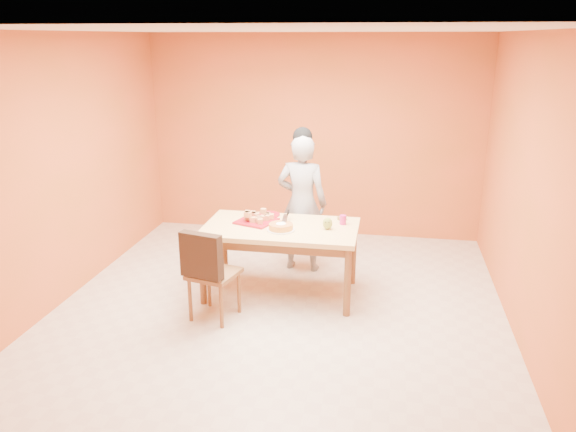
% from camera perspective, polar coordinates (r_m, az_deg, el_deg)
% --- Properties ---
extents(floor, '(5.00, 5.00, 0.00)m').
position_cam_1_polar(floor, '(5.73, -1.07, -9.74)').
color(floor, beige).
rests_on(floor, ground).
extents(ceiling, '(5.00, 5.00, 0.00)m').
position_cam_1_polar(ceiling, '(5.08, -1.25, 18.39)').
color(ceiling, white).
rests_on(ceiling, wall_back).
extents(wall_back, '(4.50, 0.00, 4.50)m').
position_cam_1_polar(wall_back, '(7.66, 2.61, 8.02)').
color(wall_back, '#CE562F').
rests_on(wall_back, floor).
extents(wall_left, '(0.00, 5.00, 5.00)m').
position_cam_1_polar(wall_left, '(6.09, -22.43, 4.15)').
color(wall_left, '#CE562F').
rests_on(wall_left, floor).
extents(wall_right, '(0.00, 5.00, 5.00)m').
position_cam_1_polar(wall_right, '(5.29, 23.52, 2.10)').
color(wall_right, '#CE562F').
rests_on(wall_right, floor).
extents(dining_table, '(1.60, 0.90, 0.76)m').
position_cam_1_polar(dining_table, '(5.87, -0.75, -1.92)').
color(dining_table, '#F1C57E').
rests_on(dining_table, floor).
extents(dining_chair, '(0.53, 0.59, 0.94)m').
position_cam_1_polar(dining_chair, '(5.47, -7.61, -5.65)').
color(dining_chair, brown).
rests_on(dining_chair, floor).
extents(pastry_pile, '(0.33, 0.33, 0.11)m').
position_cam_1_polar(pastry_pile, '(5.96, -3.24, 0.08)').
color(pastry_pile, tan).
rests_on(pastry_pile, pastry_platter).
extents(person, '(0.62, 0.43, 1.61)m').
position_cam_1_polar(person, '(6.49, 1.43, 1.29)').
color(person, gray).
rests_on(person, floor).
extents(pastry_platter, '(0.47, 0.47, 0.02)m').
position_cam_1_polar(pastry_platter, '(5.98, -3.23, -0.52)').
color(pastry_platter, maroon).
rests_on(pastry_platter, dining_table).
extents(red_dinner_plate, '(0.25, 0.25, 0.01)m').
position_cam_1_polar(red_dinner_plate, '(6.21, -1.96, 0.15)').
color(red_dinner_plate, maroon).
rests_on(red_dinner_plate, dining_table).
extents(white_cake_plate, '(0.35, 0.35, 0.01)m').
position_cam_1_polar(white_cake_plate, '(5.72, -0.73, -1.41)').
color(white_cake_plate, white).
rests_on(white_cake_plate, dining_table).
extents(sponge_cake, '(0.30, 0.30, 0.06)m').
position_cam_1_polar(sponge_cake, '(5.71, -0.73, -1.09)').
color(sponge_cake, gold).
rests_on(sponge_cake, white_cake_plate).
extents(cake_server, '(0.08, 0.27, 0.01)m').
position_cam_1_polar(cake_server, '(5.86, -0.30, -0.21)').
color(cake_server, silver).
rests_on(cake_server, sponge_cake).
extents(egg_ornament, '(0.10, 0.08, 0.13)m').
position_cam_1_polar(egg_ornament, '(5.75, 4.04, -0.76)').
color(egg_ornament, olive).
rests_on(egg_ornament, dining_table).
extents(magenta_glass, '(0.09, 0.09, 0.10)m').
position_cam_1_polar(magenta_glass, '(5.92, 5.59, -0.39)').
color(magenta_glass, '#B81B6E').
rests_on(magenta_glass, dining_table).
extents(checker_tin, '(0.11, 0.11, 0.03)m').
position_cam_1_polar(checker_tin, '(6.08, 5.50, -0.22)').
color(checker_tin, '#3B2510').
rests_on(checker_tin, dining_table).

